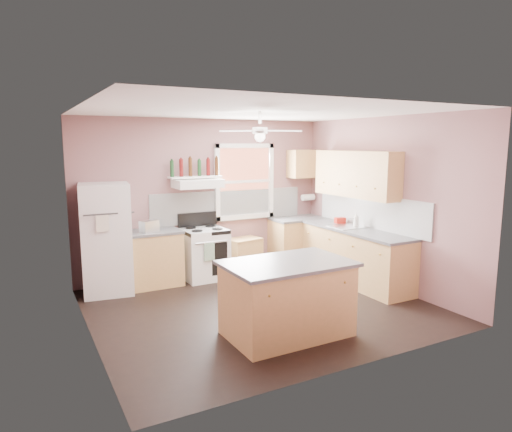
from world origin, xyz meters
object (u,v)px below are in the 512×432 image
toaster (149,226)px  cart (244,255)px  refrigerator (106,239)px  island (287,300)px  stove (205,254)px

toaster → cart: toaster is taller
refrigerator → cart: size_ratio=2.93×
refrigerator → island: size_ratio=1.20×
toaster → cart: bearing=-20.6°
cart → stove: bearing=176.9°
cart → island: (-0.79, -2.72, 0.14)m
cart → refrigerator: bearing=171.9°
toaster → island: size_ratio=0.20×
toaster → cart: (1.74, 0.12, -0.70)m
refrigerator → toaster: (0.66, -0.03, 0.14)m
refrigerator → toaster: bearing=4.9°
toaster → island: 2.82m
island → toaster: bearing=109.4°
stove → refrigerator: bearing=178.6°
toaster → refrigerator: bearing=152.5°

